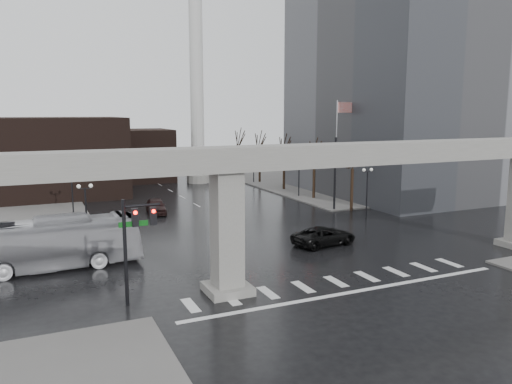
{
  "coord_description": "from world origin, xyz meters",
  "views": [
    {
      "loc": [
        -17.19,
        -26.61,
        10.66
      ],
      "look_at": [
        -1.35,
        8.36,
        4.5
      ],
      "focal_mm": 35.0,
      "sensor_mm": 36.0,
      "label": 1
    }
  ],
  "objects_px": {
    "signal_mast_arm": "(305,159)",
    "pickup_truck": "(324,236)",
    "far_car": "(156,206)",
    "city_bus": "(43,244)"
  },
  "relations": [
    {
      "from": "signal_mast_arm",
      "to": "pickup_truck",
      "type": "distance_m",
      "value": 13.87
    },
    {
      "from": "pickup_truck",
      "to": "far_car",
      "type": "bearing_deg",
      "value": 20.11
    },
    {
      "from": "pickup_truck",
      "to": "city_bus",
      "type": "relative_size",
      "value": 0.42
    },
    {
      "from": "signal_mast_arm",
      "to": "far_car",
      "type": "xyz_separation_m",
      "value": [
        -14.42,
        6.28,
        -5.02
      ]
    },
    {
      "from": "signal_mast_arm",
      "to": "pickup_truck",
      "type": "relative_size",
      "value": 2.22
    },
    {
      "from": "far_car",
      "to": "signal_mast_arm",
      "type": "bearing_deg",
      "value": -15.63
    },
    {
      "from": "signal_mast_arm",
      "to": "city_bus",
      "type": "relative_size",
      "value": 0.94
    },
    {
      "from": "pickup_truck",
      "to": "city_bus",
      "type": "height_order",
      "value": "city_bus"
    },
    {
      "from": "far_car",
      "to": "city_bus",
      "type": "bearing_deg",
      "value": -117.74
    },
    {
      "from": "signal_mast_arm",
      "to": "far_car",
      "type": "relative_size",
      "value": 2.56
    }
  ]
}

